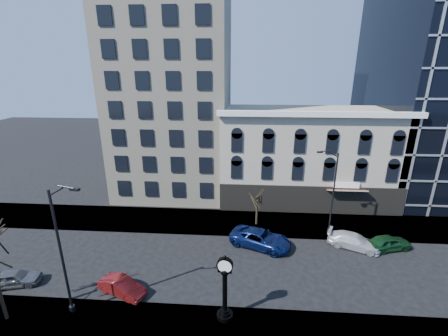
# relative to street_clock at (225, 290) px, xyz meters

# --- Properties ---
(ground) EXTENTS (160.00, 160.00, 0.00)m
(ground) POSITION_rel_street_clock_xyz_m (-2.75, 6.00, -2.45)
(ground) COLOR black
(ground) RESTS_ON ground
(sidewalk_far) EXTENTS (160.00, 6.00, 0.12)m
(sidewalk_far) POSITION_rel_street_clock_xyz_m (-2.75, 14.00, -2.39)
(sidewalk_far) COLOR gray
(sidewalk_far) RESTS_ON ground
(cream_tower) EXTENTS (15.90, 15.40, 42.50)m
(cream_tower) POSITION_rel_street_clock_xyz_m (-8.87, 24.88, 16.87)
(cream_tower) COLOR beige
(cream_tower) RESTS_ON ground
(victorian_row) EXTENTS (22.60, 11.19, 12.50)m
(victorian_row) POSITION_rel_street_clock_xyz_m (9.25, 21.89, 3.55)
(victorian_row) COLOR #ABA08D
(victorian_row) RESTS_ON ground
(street_clock) EXTENTS (1.17, 1.17, 5.14)m
(street_clock) POSITION_rel_street_clock_xyz_m (0.00, 0.00, 0.00)
(street_clock) COLOR black
(street_clock) RESTS_ON sidewalk_near
(street_lamp_near) EXTENTS (2.63, 0.61, 10.18)m
(street_lamp_near) POSITION_rel_street_clock_xyz_m (-10.44, -0.29, 5.36)
(street_lamp_near) COLOR black
(street_lamp_near) RESTS_ON sidewalk_near
(street_lamp_far) EXTENTS (2.43, 0.62, 9.40)m
(street_lamp_far) POSITION_rel_street_clock_xyz_m (9.77, 12.31, 4.77)
(street_lamp_far) COLOR black
(street_lamp_far) RESTS_ON sidewalk_far
(bare_tree_far) EXTENTS (2.76, 2.76, 4.74)m
(bare_tree_far) POSITION_rel_street_clock_xyz_m (2.70, 13.69, 1.24)
(bare_tree_far) COLOR #2E2417
(bare_tree_far) RESTS_ON sidewalk_far
(car_near_a) EXTENTS (4.22, 2.53, 1.34)m
(car_near_a) POSITION_rel_street_clock_xyz_m (-17.46, 2.28, -1.77)
(car_near_a) COLOR #595B60
(car_near_a) RESTS_ON ground
(car_near_b) EXTENTS (4.21, 2.79, 1.31)m
(car_near_b) POSITION_rel_street_clock_xyz_m (-8.27, 1.92, -1.79)
(car_near_b) COLOR maroon
(car_near_b) RESTS_ON ground
(car_far_a) EXTENTS (6.66, 4.86, 1.68)m
(car_far_a) POSITION_rel_street_clock_xyz_m (2.94, 9.38, -1.60)
(car_far_a) COLOR #0C194C
(car_far_a) RESTS_ON ground
(car_far_b) EXTENTS (5.36, 3.80, 1.44)m
(car_far_b) POSITION_rel_street_clock_xyz_m (12.19, 9.80, -1.72)
(car_far_b) COLOR silver
(car_far_b) RESTS_ON ground
(car_far_c) EXTENTS (4.64, 2.83, 1.48)m
(car_far_c) POSITION_rel_street_clock_xyz_m (15.49, 9.72, -1.71)
(car_far_c) COLOR #143F1E
(car_far_c) RESTS_ON ground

